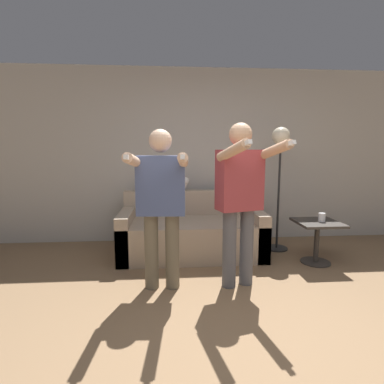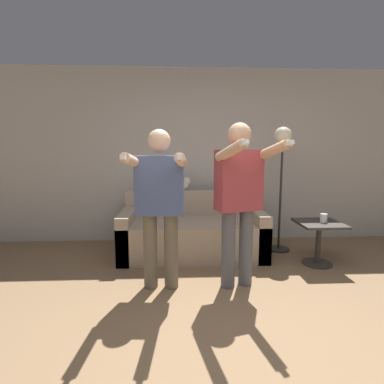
% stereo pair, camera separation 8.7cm
% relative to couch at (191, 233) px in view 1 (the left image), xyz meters
% --- Properties ---
extents(ground_plane, '(16.00, 16.00, 0.00)m').
position_rel_couch_xyz_m(ground_plane, '(0.29, -2.00, -0.28)').
color(ground_plane, '#846647').
extents(wall_back, '(10.00, 0.05, 2.60)m').
position_rel_couch_xyz_m(wall_back, '(0.29, 0.68, 1.02)').
color(wall_back, '#B7B2A8').
rests_on(wall_back, ground_plane).
extents(couch, '(1.87, 0.92, 0.82)m').
position_rel_couch_xyz_m(couch, '(0.00, 0.00, 0.00)').
color(couch, tan).
rests_on(couch, ground_plane).
extents(person_left, '(0.57, 0.70, 1.60)m').
position_rel_couch_xyz_m(person_left, '(-0.37, -1.01, 0.65)').
color(person_left, '#6B604C').
rests_on(person_left, ground_plane).
extents(person_right, '(0.63, 0.75, 1.66)m').
position_rel_couch_xyz_m(person_right, '(0.41, -1.01, 0.69)').
color(person_right, '#56565B').
rests_on(person_right, ground_plane).
extents(cat, '(0.48, 0.12, 0.19)m').
position_rel_couch_xyz_m(cat, '(-0.19, 0.36, 0.63)').
color(cat, silver).
rests_on(cat, couch).
extents(floor_lamp, '(0.31, 0.31, 1.70)m').
position_rel_couch_xyz_m(floor_lamp, '(1.22, 0.09, 1.06)').
color(floor_lamp, black).
rests_on(floor_lamp, ground_plane).
extents(side_table, '(0.51, 0.51, 0.53)m').
position_rel_couch_xyz_m(side_table, '(1.52, -0.46, 0.10)').
color(side_table, '#38332D').
rests_on(side_table, ground_plane).
extents(cup, '(0.08, 0.08, 0.11)m').
position_rel_couch_xyz_m(cup, '(1.56, -0.47, 0.30)').
color(cup, white).
rests_on(cup, side_table).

